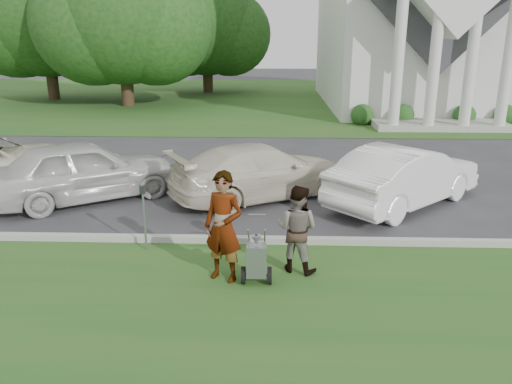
# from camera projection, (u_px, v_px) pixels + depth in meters

# --- Properties ---
(ground) EXTENTS (120.00, 120.00, 0.00)m
(ground) POSITION_uv_depth(u_px,v_px,m) (217.00, 254.00, 10.04)
(ground) COLOR #333335
(ground) RESTS_ON ground
(grass_strip) EXTENTS (80.00, 7.00, 0.01)m
(grass_strip) POSITION_uv_depth(u_px,v_px,m) (194.00, 340.00, 7.18)
(grass_strip) COLOR #23571E
(grass_strip) RESTS_ON ground
(church_lawn) EXTENTS (80.00, 30.00, 0.01)m
(church_lawn) POSITION_uv_depth(u_px,v_px,m) (258.00, 97.00, 35.79)
(church_lawn) COLOR #23571E
(church_lawn) RESTS_ON ground
(curb) EXTENTS (80.00, 0.18, 0.15)m
(curb) POSITION_uv_depth(u_px,v_px,m) (219.00, 240.00, 10.55)
(curb) COLOR #9E9E93
(curb) RESTS_ON ground
(church) EXTENTS (9.19, 19.00, 24.10)m
(church) POSITION_uv_depth(u_px,v_px,m) (406.00, 6.00, 30.00)
(church) COLOR white
(church) RESTS_ON ground
(tree_left) EXTENTS (10.63, 8.40, 9.71)m
(tree_left) POSITION_uv_depth(u_px,v_px,m) (122.00, 20.00, 29.76)
(tree_left) COLOR #332316
(tree_left) RESTS_ON ground
(tree_far) EXTENTS (11.64, 9.20, 10.73)m
(tree_far) POSITION_uv_depth(u_px,v_px,m) (44.00, 12.00, 32.65)
(tree_far) COLOR #332316
(tree_far) RESTS_ON ground
(tree_back) EXTENTS (9.61, 7.60, 8.89)m
(tree_back) POSITION_uv_depth(u_px,v_px,m) (206.00, 29.00, 37.37)
(tree_back) COLOR #332316
(tree_back) RESTS_ON ground
(striping_cart) EXTENTS (0.54, 1.07, 0.99)m
(striping_cart) POSITION_uv_depth(u_px,v_px,m) (256.00, 261.00, 8.72)
(striping_cart) COLOR black
(striping_cart) RESTS_ON ground
(person_left) EXTENTS (0.86, 0.73, 1.99)m
(person_left) POSITION_uv_depth(u_px,v_px,m) (224.00, 228.00, 8.70)
(person_left) COLOR #999999
(person_left) RESTS_ON ground
(person_right) EXTENTS (0.98, 0.89, 1.64)m
(person_right) POSITION_uv_depth(u_px,v_px,m) (297.00, 229.00, 9.09)
(person_right) COLOR #999999
(person_right) RESTS_ON ground
(parking_meter_near) EXTENTS (0.10, 0.09, 1.41)m
(parking_meter_near) POSITION_uv_depth(u_px,v_px,m) (144.00, 209.00, 9.94)
(parking_meter_near) COLOR gray
(parking_meter_near) RESTS_ON ground
(car_b) EXTENTS (5.06, 4.23, 1.63)m
(car_b) POSITION_uv_depth(u_px,v_px,m) (84.00, 170.00, 13.12)
(car_b) COLOR silver
(car_b) RESTS_ON ground
(car_c) EXTENTS (5.33, 4.29, 1.45)m
(car_c) POSITION_uv_depth(u_px,v_px,m) (261.00, 171.00, 13.39)
(car_c) COLOR beige
(car_c) RESTS_ON ground
(car_d) EXTENTS (4.58, 4.43, 1.56)m
(car_d) POSITION_uv_depth(u_px,v_px,m) (405.00, 176.00, 12.75)
(car_d) COLOR white
(car_d) RESTS_ON ground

